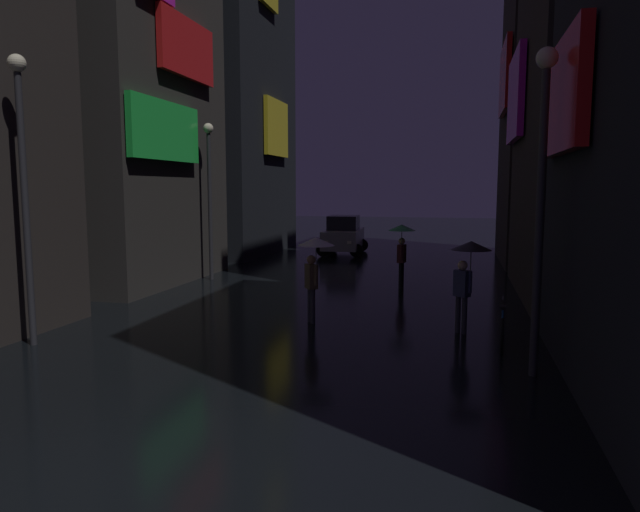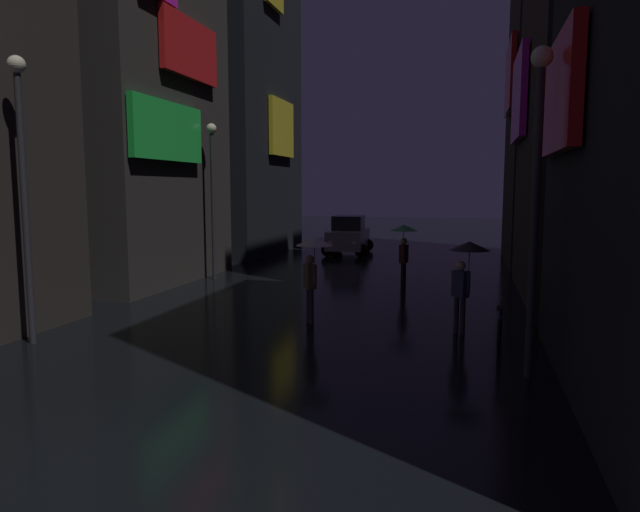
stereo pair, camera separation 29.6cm
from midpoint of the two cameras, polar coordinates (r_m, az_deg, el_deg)
name	(u,v)px [view 2 (the right image)]	position (r m, az deg, el deg)	size (l,w,h in m)	color
ground_plane	(100,482)	(7.27, -20.00, -20.48)	(120.00, 120.00, 0.00)	black
building_left_mid	(130,29)	(21.83, -18.07, 20.80)	(4.25, 7.28, 17.37)	#33302D
pedestrian_foreground_left_black	(466,261)	(13.11, 15.06, -0.52)	(0.90, 0.90, 2.12)	#2D2D38
pedestrian_foreground_right_green	(404,238)	(18.72, 8.83, 1.76)	(0.90, 0.90, 2.12)	black
pedestrian_far_right_clear	(313,256)	(13.72, -0.08, 0.03)	(0.90, 0.90, 2.12)	#2D2D38
bicycle_parked_at_storefront	(500,329)	(12.53, 18.18, -6.92)	(0.21, 1.82, 0.96)	black
car_distant	(348,235)	(28.66, 3.16, 2.07)	(2.44, 4.24, 1.92)	#99999E
streetlamp_left_far	(213,183)	(20.81, -10.29, 7.20)	(0.36, 0.36, 5.56)	#2D2D33
streetlamp_left_near	(23,169)	(13.27, -27.02, 7.77)	(0.36, 0.36, 5.94)	#2D2D33
streetlamp_right_near	(537,175)	(10.38, 21.63, 7.50)	(0.36, 0.36, 5.61)	#2D2D33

